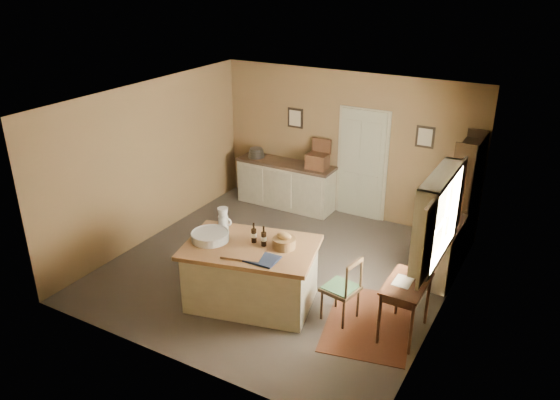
% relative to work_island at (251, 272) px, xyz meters
% --- Properties ---
extents(ground, '(5.00, 5.00, 0.00)m').
position_rel_work_island_xyz_m(ground, '(-0.11, 0.99, -0.48)').
color(ground, '#4D433B').
rests_on(ground, ground).
extents(wall_back, '(5.00, 0.10, 2.70)m').
position_rel_work_island_xyz_m(wall_back, '(-0.11, 3.49, 0.87)').
color(wall_back, olive).
rests_on(wall_back, ground).
extents(wall_front, '(5.00, 0.10, 2.70)m').
position_rel_work_island_xyz_m(wall_front, '(-0.11, -1.51, 0.87)').
color(wall_front, olive).
rests_on(wall_front, ground).
extents(wall_left, '(0.10, 5.00, 2.70)m').
position_rel_work_island_xyz_m(wall_left, '(-2.61, 0.99, 0.87)').
color(wall_left, olive).
rests_on(wall_left, ground).
extents(wall_right, '(0.10, 5.00, 2.70)m').
position_rel_work_island_xyz_m(wall_right, '(2.39, 0.99, 0.87)').
color(wall_right, olive).
rests_on(wall_right, ground).
extents(ceiling, '(5.00, 5.00, 0.00)m').
position_rel_work_island_xyz_m(ceiling, '(-0.11, 0.99, 2.22)').
color(ceiling, silver).
rests_on(ceiling, wall_back).
extents(door, '(0.97, 0.06, 2.11)m').
position_rel_work_island_xyz_m(door, '(0.24, 3.46, 0.57)').
color(door, '#BABA9A').
rests_on(door, ground).
extents(framed_prints, '(2.82, 0.02, 0.38)m').
position_rel_work_island_xyz_m(framed_prints, '(0.09, 3.47, 1.24)').
color(framed_prints, black).
rests_on(framed_prints, ground).
extents(window, '(0.25, 1.99, 1.12)m').
position_rel_work_island_xyz_m(window, '(2.31, 0.79, 1.07)').
color(window, beige).
rests_on(window, ground).
extents(work_island, '(2.02, 1.56, 1.20)m').
position_rel_work_island_xyz_m(work_island, '(0.00, 0.00, 0.00)').
color(work_island, beige).
rests_on(work_island, ground).
extents(sideboard, '(1.96, 0.56, 1.18)m').
position_rel_work_island_xyz_m(sideboard, '(-1.20, 3.19, -0.00)').
color(sideboard, beige).
rests_on(sideboard, ground).
extents(rug, '(1.42, 1.80, 0.01)m').
position_rel_work_island_xyz_m(rug, '(1.64, 0.36, -0.48)').
color(rug, '#522916').
rests_on(rug, ground).
extents(writing_desk, '(0.49, 0.80, 0.82)m').
position_rel_work_island_xyz_m(writing_desk, '(2.09, 0.36, 0.18)').
color(writing_desk, '#341C0F').
rests_on(writing_desk, ground).
extents(desk_chair, '(0.50, 0.50, 0.93)m').
position_rel_work_island_xyz_m(desk_chair, '(1.25, 0.26, -0.02)').
color(desk_chair, black).
rests_on(desk_chair, ground).
extents(right_cabinet, '(0.58, 1.03, 0.99)m').
position_rel_work_island_xyz_m(right_cabinet, '(2.09, 1.98, -0.02)').
color(right_cabinet, beige).
rests_on(right_cabinet, ground).
extents(shelving_unit, '(0.34, 0.89, 1.99)m').
position_rel_work_island_xyz_m(shelving_unit, '(2.24, 2.99, 0.51)').
color(shelving_unit, black).
rests_on(shelving_unit, ground).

